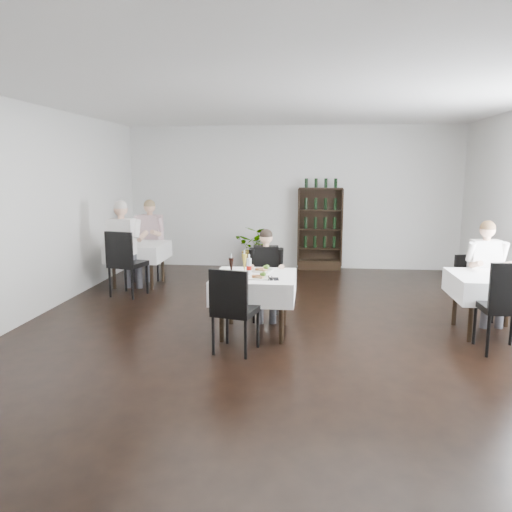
{
  "coord_description": "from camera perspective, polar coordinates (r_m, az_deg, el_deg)",
  "views": [
    {
      "loc": [
        0.38,
        -6.15,
        2.08
      ],
      "look_at": [
        -0.3,
        0.2,
        0.98
      ],
      "focal_mm": 35.0,
      "sensor_mm": 36.0,
      "label": 1
    }
  ],
  "objects": [
    {
      "name": "plate_near",
      "position": [
        6.11,
        0.35,
        -2.42
      ],
      "size": [
        0.25,
        0.25,
        0.08
      ],
      "color": "white",
      "rests_on": "main_table"
    },
    {
      "name": "diner_left_near",
      "position": [
        8.77,
        -14.85,
        1.86
      ],
      "size": [
        0.61,
        0.62,
        1.58
      ],
      "color": "#414149",
      "rests_on": "ground"
    },
    {
      "name": "left_chair_far",
      "position": [
        9.83,
        -12.5,
        1.13
      ],
      "size": [
        0.64,
        0.64,
        1.11
      ],
      "color": "black",
      "rests_on": "ground"
    },
    {
      "name": "diner_right_far",
      "position": [
        7.49,
        24.89,
        -0.85
      ],
      "size": [
        0.55,
        0.56,
        1.41
      ],
      "color": "#414149",
      "rests_on": "ground"
    },
    {
      "name": "wine_shelf",
      "position": [
        10.54,
        7.32,
        3.0
      ],
      "size": [
        0.9,
        0.28,
        1.75
      ],
      "color": "black",
      "rests_on": "ground"
    },
    {
      "name": "left_table",
      "position": [
        9.3,
        -13.28,
        0.5
      ],
      "size": [
        0.98,
        0.98,
        0.77
      ],
      "color": "black",
      "rests_on": "ground"
    },
    {
      "name": "pepper_mill",
      "position": [
        7.01,
        26.58,
        -1.58
      ],
      "size": [
        0.05,
        0.05,
        0.11
      ],
      "primitive_type": "cylinder",
      "rotation": [
        0.0,
        0.0,
        0.19
      ],
      "color": "black",
      "rests_on": "right_table"
    },
    {
      "name": "right_table",
      "position": [
        7.01,
        25.36,
        -3.2
      ],
      "size": [
        0.98,
        0.98,
        0.77
      ],
      "color": "black",
      "rests_on": "ground"
    },
    {
      "name": "coke_bottle",
      "position": [
        6.3,
        -0.8,
        -1.22
      ],
      "size": [
        0.07,
        0.07,
        0.27
      ],
      "color": "silver",
      "rests_on": "main_table"
    },
    {
      "name": "main_chair_near",
      "position": [
        5.67,
        -2.66,
        -5.65
      ],
      "size": [
        0.55,
        0.56,
        1.0
      ],
      "color": "black",
      "rests_on": "ground"
    },
    {
      "name": "diner_left_far",
      "position": [
        9.79,
        -12.16,
        2.57
      ],
      "size": [
        0.61,
        0.63,
        1.52
      ],
      "color": "#414149",
      "rests_on": "ground"
    },
    {
      "name": "main_table",
      "position": [
        6.36,
        -0.17,
        -3.48
      ],
      "size": [
        1.03,
        1.03,
        0.77
      ],
      "color": "black",
      "rests_on": "ground"
    },
    {
      "name": "right_chair_far",
      "position": [
        7.63,
        23.42,
        -2.85
      ],
      "size": [
        0.52,
        0.53,
        0.91
      ],
      "color": "black",
      "rests_on": "ground"
    },
    {
      "name": "main_chair_far",
      "position": [
        7.05,
        1.05,
        -3.01
      ],
      "size": [
        0.48,
        0.48,
        0.9
      ],
      "color": "black",
      "rests_on": "ground"
    },
    {
      "name": "plate_far",
      "position": [
        6.55,
        0.73,
        -1.59
      ],
      "size": [
        0.31,
        0.31,
        0.08
      ],
      "color": "white",
      "rests_on": "main_table"
    },
    {
      "name": "left_chair_near",
      "position": [
        8.48,
        -14.79,
        -0.38
      ],
      "size": [
        0.61,
        0.62,
        1.1
      ],
      "color": "black",
      "rests_on": "ground"
    },
    {
      "name": "pilsner_dark",
      "position": [
        6.26,
        -2.85,
        -1.21
      ],
      "size": [
        0.07,
        0.07,
        0.29
      ],
      "color": "black",
      "rests_on": "main_table"
    },
    {
      "name": "napkin_cutlery",
      "position": [
        6.07,
        1.68,
        -2.61
      ],
      "size": [
        0.21,
        0.22,
        0.02
      ],
      "color": "black",
      "rests_on": "main_table"
    },
    {
      "name": "potted_tree",
      "position": [
        10.53,
        0.06,
        0.96
      ],
      "size": [
        1.03,
        0.97,
        0.92
      ],
      "primitive_type": "imported",
      "rotation": [
        0.0,
        0.0,
        -0.37
      ],
      "color": "#2B581E",
      "rests_on": "ground"
    },
    {
      "name": "room_shell",
      "position": [
        6.19,
        2.6,
        4.4
      ],
      "size": [
        9.0,
        9.0,
        9.0
      ],
      "color": "black",
      "rests_on": "ground"
    },
    {
      "name": "diner_main",
      "position": [
        6.98,
        1.16,
        -1.3
      ],
      "size": [
        0.5,
        0.52,
        1.27
      ],
      "color": "#414149",
      "rests_on": "ground"
    },
    {
      "name": "right_chair_near",
      "position": [
        6.31,
        26.68,
        -4.67
      ],
      "size": [
        0.5,
        0.51,
        1.08
      ],
      "color": "black",
      "rests_on": "ground"
    },
    {
      "name": "pilsner_lager",
      "position": [
        6.47,
        -1.33,
        -0.78
      ],
      "size": [
        0.07,
        0.07,
        0.3
      ],
      "color": "gold",
      "rests_on": "main_table"
    }
  ]
}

